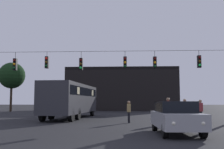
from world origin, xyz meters
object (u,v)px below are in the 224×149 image
at_px(car_near_right, 176,117).
at_px(car_far_left, 79,106).
at_px(pedestrian_crossing_left, 195,109).
at_px(pedestrian_crossing_center, 201,110).
at_px(pedestrian_near_bus, 168,109).
at_px(pedestrian_crossing_right, 185,109).
at_px(pedestrian_trailing, 129,111).
at_px(tree_left_silhouette, 12,76).
at_px(city_bus, 72,97).

bearing_deg(car_near_right, car_far_left, 110.04).
relative_size(car_near_right, pedestrian_crossing_left, 2.87).
xyz_separation_m(pedestrian_crossing_center, pedestrian_near_bus, (-2.37, -0.81, 0.09)).
distance_m(pedestrian_crossing_right, pedestrian_near_bus, 1.55).
height_order(pedestrian_crossing_left, pedestrian_crossing_center, pedestrian_crossing_center).
distance_m(car_near_right, pedestrian_crossing_left, 10.00).
distance_m(car_near_right, pedestrian_crossing_right, 6.72).
bearing_deg(pedestrian_trailing, tree_left_silhouette, 130.75).
distance_m(pedestrian_trailing, tree_left_silhouette, 26.68).
relative_size(car_far_left, pedestrian_crossing_right, 2.63).
bearing_deg(pedestrian_crossing_left, pedestrian_crossing_center, -96.72).
distance_m(car_near_right, pedestrian_near_bus, 5.64).
distance_m(car_far_left, pedestrian_crossing_center, 21.27).
relative_size(car_near_right, pedestrian_crossing_right, 2.62).
bearing_deg(pedestrian_crossing_center, car_far_left, 123.42).
height_order(city_bus, tree_left_silhouette, tree_left_silhouette).
distance_m(city_bus, pedestrian_trailing, 7.21).
bearing_deg(pedestrian_crossing_left, tree_left_silhouette, 143.47).
bearing_deg(city_bus, pedestrian_crossing_center, -25.53).
height_order(pedestrian_crossing_center, pedestrian_near_bus, pedestrian_near_bus).
height_order(pedestrian_crossing_center, pedestrian_crossing_right, pedestrian_crossing_right).
height_order(car_near_right, tree_left_silhouette, tree_left_silhouette).
distance_m(pedestrian_crossing_left, pedestrian_trailing, 6.27).
bearing_deg(pedestrian_trailing, pedestrian_crossing_left, 30.88).
height_order(pedestrian_near_bus, pedestrian_trailing, pedestrian_near_bus).
height_order(pedestrian_crossing_right, tree_left_silhouette, tree_left_silhouette).
bearing_deg(pedestrian_crossing_left, pedestrian_crossing_right, -115.62).
bearing_deg(city_bus, tree_left_silhouette, 129.04).
relative_size(city_bus, pedestrian_near_bus, 6.33).
distance_m(pedestrian_crossing_center, pedestrian_trailing, 5.03).
bearing_deg(tree_left_silhouette, city_bus, -50.96).
bearing_deg(pedestrian_near_bus, pedestrian_crossing_center, 18.78).
height_order(car_near_right, pedestrian_crossing_left, pedestrian_crossing_left).
bearing_deg(car_far_left, pedestrian_crossing_center, -56.58).
height_order(car_near_right, pedestrian_crossing_right, pedestrian_crossing_right).
height_order(pedestrian_crossing_center, tree_left_silhouette, tree_left_silhouette).
bearing_deg(tree_left_silhouette, pedestrian_crossing_left, -36.53).
xyz_separation_m(car_far_left, pedestrian_crossing_left, (12.07, -14.72, 0.06)).
xyz_separation_m(pedestrian_crossing_left, pedestrian_crossing_center, (-0.36, -3.03, 0.06)).
bearing_deg(pedestrian_trailing, city_bus, 135.37).
xyz_separation_m(city_bus, pedestrian_crossing_center, (10.11, -4.83, -0.95)).
xyz_separation_m(city_bus, pedestrian_near_bus, (7.74, -5.63, -0.86)).
relative_size(pedestrian_crossing_center, tree_left_silhouette, 0.22).
bearing_deg(car_far_left, city_bus, -82.92).
distance_m(pedestrian_crossing_left, pedestrian_crossing_right, 3.32).
bearing_deg(pedestrian_crossing_center, city_bus, 154.47).
relative_size(car_far_left, pedestrian_crossing_center, 2.72).
bearing_deg(car_far_left, pedestrian_crossing_left, -50.64).
bearing_deg(pedestrian_crossing_right, tree_left_silhouette, 137.00).
xyz_separation_m(car_near_right, pedestrian_crossing_left, (3.25, 9.46, 0.06)).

